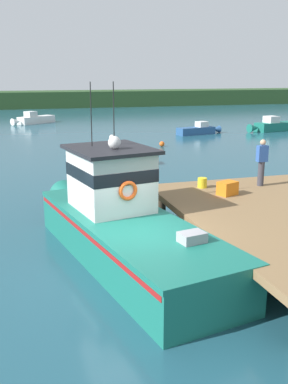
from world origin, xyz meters
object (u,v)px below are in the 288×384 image
object	(u,v)px
moored_boat_far_right	(199,130)
mooring_buoy_inshore	(162,144)
mooring_buoy_outer	(112,137)
moored_boat_near_channel	(131,158)
moored_boat_off_the_point	(274,126)
main_fishing_boat	(121,221)
crate_single_by_cleat	(227,188)
bait_bucket	(202,183)
deckhand_by_the_boat	(262,162)
moored_boat_far_left	(34,119)

from	to	relation	value
moored_boat_far_right	mooring_buoy_inshore	xyz separation A→B (m)	(-5.18, -5.52, -0.18)
moored_boat_far_right	mooring_buoy_outer	world-z (taller)	moored_boat_far_right
moored_boat_near_channel	moored_boat_off_the_point	distance (m)	19.77
main_fishing_boat	moored_boat_near_channel	bearing A→B (deg)	73.95
crate_single_by_cleat	bait_bucket	distance (m)	1.19
crate_single_by_cleat	moored_boat_off_the_point	size ratio (longest dim) A/B	0.11
bait_bucket	moored_boat_far_right	size ratio (longest dim) A/B	0.08
deckhand_by_the_boat	moored_boat_near_channel	bearing A→B (deg)	99.56
bait_bucket	mooring_buoy_outer	size ratio (longest dim) A/B	0.77
moored_boat_far_right	moored_boat_far_left	distance (m)	18.25
moored_boat_far_left	mooring_buoy_inshore	world-z (taller)	moored_boat_far_left
bait_bucket	deckhand_by_the_boat	bearing A→B (deg)	-8.70
moored_boat_near_channel	mooring_buoy_outer	distance (m)	9.68
bait_bucket	moored_boat_near_channel	xyz separation A→B (m)	(0.24, 10.56, -0.99)
moored_boat_far_left	mooring_buoy_outer	xyz separation A→B (m)	(5.19, -14.21, -0.22)
moored_boat_far_right	moored_boat_near_channel	size ratio (longest dim) A/B	0.97
moored_boat_far_left	bait_bucket	bearing A→B (deg)	-83.46
moored_boat_far_right	deckhand_by_the_boat	bearing A→B (deg)	-107.85
bait_bucket	moored_boat_near_channel	size ratio (longest dim) A/B	0.08
crate_single_by_cleat	deckhand_by_the_boat	distance (m)	1.97
bait_bucket	moored_boat_near_channel	world-z (taller)	bait_bucket
main_fishing_boat	moored_boat_far_left	xyz separation A→B (m)	(-0.51, 36.59, -0.57)
moored_boat_near_channel	mooring_buoy_outer	bearing A→B (deg)	84.03
moored_boat_far_left	main_fishing_boat	bearing A→B (deg)	-89.20
moored_boat_far_right	mooring_buoy_inshore	world-z (taller)	moored_boat_far_right
mooring_buoy_outer	crate_single_by_cleat	bearing A→B (deg)	-92.29
bait_bucket	moored_boat_off_the_point	size ratio (longest dim) A/B	0.06
moored_boat_far_left	mooring_buoy_outer	size ratio (longest dim) A/B	10.54
bait_bucket	deckhand_by_the_boat	distance (m)	2.21
moored_boat_near_channel	moored_boat_far_left	bearing A→B (deg)	99.95
moored_boat_near_channel	moored_boat_far_left	size ratio (longest dim) A/B	0.95
moored_boat_far_right	moored_boat_off_the_point	bearing A→B (deg)	0.68
moored_boat_off_the_point	moored_boat_far_right	bearing A→B (deg)	-179.32
mooring_buoy_inshore	mooring_buoy_outer	world-z (taller)	mooring_buoy_outer
bait_bucket	crate_single_by_cleat	bearing A→B (deg)	-70.54
deckhand_by_the_boat	moored_boat_near_channel	distance (m)	11.16
main_fishing_boat	mooring_buoy_outer	bearing A→B (deg)	78.20
moored_boat_off_the_point	crate_single_by_cleat	bearing A→B (deg)	-125.15
mooring_buoy_outer	moored_boat_near_channel	bearing A→B (deg)	-95.97
main_fishing_boat	moored_boat_off_the_point	world-z (taller)	main_fishing_boat
deckhand_by_the_boat	moored_boat_near_channel	size ratio (longest dim) A/B	0.37
moored_boat_far_left	mooring_buoy_inshore	size ratio (longest dim) A/B	12.41
main_fishing_boat	moored_boat_near_channel	xyz separation A→B (m)	(3.67, 12.76, -0.63)
deckhand_by_the_boat	moored_boat_far_left	size ratio (longest dim) A/B	0.35
crate_single_by_cleat	mooring_buoy_outer	distance (m)	21.36
crate_single_by_cleat	moored_boat_far_right	size ratio (longest dim) A/B	0.14
moored_boat_off_the_point	moored_boat_far_left	bearing A→B (deg)	148.33
main_fishing_boat	moored_boat_off_the_point	xyz separation A→B (m)	(19.95, 23.98, -0.54)
crate_single_by_cleat	moored_boat_far_left	xyz separation A→B (m)	(-4.34, 35.52, -0.98)
bait_bucket	moored_boat_off_the_point	world-z (taller)	bait_bucket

